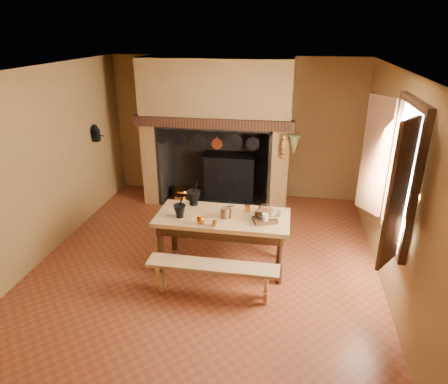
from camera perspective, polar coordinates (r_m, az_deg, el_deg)
name	(u,v)px	position (r m, az deg, el deg)	size (l,w,h in m)	color
floor	(208,260)	(6.19, -2.28, -9.75)	(5.50, 5.50, 0.00)	brown
ceiling	(205,70)	(5.25, -2.76, 17.01)	(5.50, 5.50, 0.00)	silver
back_wall	(236,128)	(8.16, 1.66, 9.08)	(5.00, 0.02, 2.80)	olive
wall_left	(43,165)	(6.55, -24.43, 3.60)	(0.02, 5.50, 2.80)	olive
wall_right	(395,186)	(5.61, 23.30, 0.79)	(0.02, 5.50, 2.80)	olive
wall_front	(130,296)	(3.24, -13.23, -14.29)	(5.00, 0.02, 2.80)	olive
chimney_breast	(217,112)	(7.70, -1.05, 11.40)	(2.95, 0.96, 2.80)	olive
iron_range	(231,176)	(8.15, 0.99, 2.32)	(1.12, 0.55, 1.60)	black
hearth_pans	(181,194)	(8.29, -6.18, -0.33)	(0.51, 0.62, 0.20)	orange
hanging_pans	(210,142)	(7.33, -2.07, 7.18)	(1.92, 0.29, 0.27)	black
onion_string	(283,147)	(7.17, 8.49, 6.34)	(0.12, 0.10, 0.46)	#9E661D
herb_bunch	(294,145)	(7.16, 9.96, 6.63)	(0.20, 0.20, 0.35)	#5D6831
window	(394,174)	(5.11, 23.07, 2.38)	(0.39, 1.75, 1.76)	white
wall_coffee_mill	(96,132)	(7.75, -17.88, 8.16)	(0.23, 0.16, 0.31)	black
work_table	(223,224)	(5.74, -0.17, -4.55)	(1.89, 0.84, 0.82)	tan
bench_front	(213,272)	(5.28, -1.62, -11.39)	(1.71, 0.30, 0.48)	tan
bench_back	(231,222)	(6.54, 0.97, -4.29)	(1.66, 0.29, 0.47)	tan
mortar_large	(194,197)	(5.99, -4.37, -0.74)	(0.21, 0.21, 0.36)	black
mortar_small	(180,210)	(5.63, -6.35, -2.63)	(0.18, 0.18, 0.31)	black
coffee_grinder	(227,212)	(5.61, 0.39, -2.92)	(0.17, 0.14, 0.19)	#331B10
brass_mug_a	(215,224)	(5.37, -1.37, -4.52)	(0.07, 0.07, 0.08)	orange
brass_mug_b	(247,208)	(5.80, 3.35, -2.37)	(0.08, 0.08, 0.09)	orange
mixing_bowl	(270,215)	(5.64, 6.52, -3.29)	(0.34, 0.34, 0.08)	#B8B38E
stoneware_crock	(225,213)	(5.59, 0.17, -2.99)	(0.12, 0.12, 0.15)	#51361E
glass_jar	(265,219)	(5.45, 5.89, -3.83)	(0.09, 0.09, 0.15)	beige
wicker_basket	(265,214)	(5.59, 5.86, -3.13)	(0.28, 0.23, 0.23)	#4E3017
wooden_tray	(265,220)	(5.52, 5.88, -4.00)	(0.31, 0.22, 0.05)	#331B10
brass_cup	(201,221)	(5.44, -3.32, -4.14)	(0.12, 0.12, 0.09)	orange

